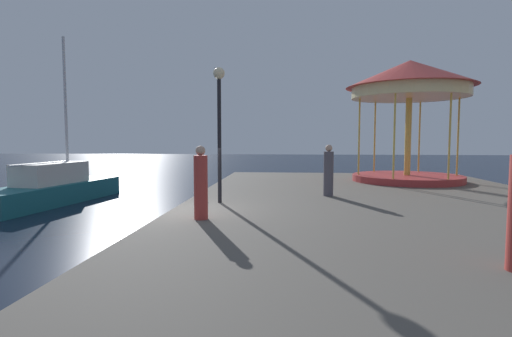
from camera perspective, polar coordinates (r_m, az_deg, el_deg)
name	(u,v)px	position (r m, az deg, el deg)	size (l,w,h in m)	color
ground_plane	(173,237)	(11.61, -11.97, -9.65)	(120.00, 120.00, 0.00)	black
quay_dock	(402,227)	(11.43, 20.41, -7.99)	(12.69, 24.84, 0.80)	#5B564F
sailboat_teal	(52,188)	(19.12, -27.46, -2.54)	(2.91, 7.40, 7.33)	#19606B
carousel	(409,91)	(19.78, 21.33, 10.42)	(5.77, 5.77, 5.58)	#B23333
lamp_post_mid_promenade	(219,110)	(12.24, -5.35, 8.39)	(0.36, 0.36, 4.16)	black
bollard_north	(200,193)	(13.14, -8.11, -3.53)	(0.24, 0.24, 0.40)	#2D2D33
person_far_corner	(201,185)	(9.78, -8.00, -2.37)	(0.34, 0.34, 1.82)	#B23833
person_by_the_water	(329,172)	(13.89, 10.46, -0.49)	(0.34, 0.34, 1.79)	#514C56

